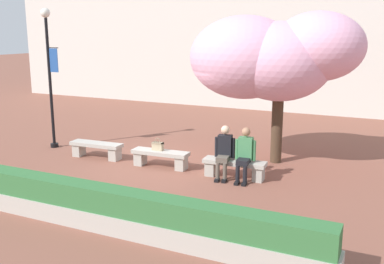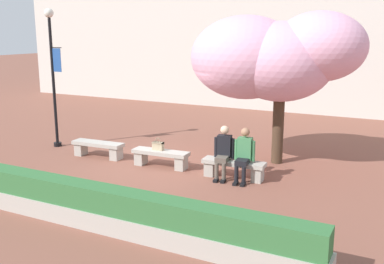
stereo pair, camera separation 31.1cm
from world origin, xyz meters
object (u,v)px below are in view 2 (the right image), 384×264
at_px(stone_bench_west_end, 98,147).
at_px(stone_bench_center, 234,167).
at_px(cherry_tree_main, 274,57).
at_px(handbag, 158,145).
at_px(stone_bench_near_west, 161,156).
at_px(person_seated_right, 244,153).
at_px(lamp_post_with_banner, 53,66).
at_px(person_seated_left, 224,150).

distance_m(stone_bench_west_end, stone_bench_center, 4.17).
relative_size(stone_bench_west_end, stone_bench_center, 1.00).
bearing_deg(cherry_tree_main, handbag, -145.14).
relative_size(stone_bench_near_west, cherry_tree_main, 0.35).
distance_m(stone_bench_west_end, handbag, 2.02).
bearing_deg(person_seated_right, handbag, 178.20).
bearing_deg(stone_bench_west_end, stone_bench_center, 0.00).
relative_size(person_seated_right, lamp_post_with_banner, 0.31).
relative_size(handbag, cherry_tree_main, 0.07).
bearing_deg(stone_bench_west_end, person_seated_right, -0.69).
height_order(person_seated_left, person_seated_right, same).
bearing_deg(lamp_post_with_banner, person_seated_left, -4.71).
distance_m(stone_bench_center, person_seated_left, 0.48).
xyz_separation_m(stone_bench_west_end, cherry_tree_main, (4.54, 1.80, 2.59)).
height_order(stone_bench_west_end, person_seated_left, person_seated_left).
bearing_deg(stone_bench_center, cherry_tree_main, 78.22).
distance_m(handbag, cherry_tree_main, 3.86).
height_order(person_seated_right, handbag, person_seated_right).
height_order(handbag, lamp_post_with_banner, lamp_post_with_banner).
relative_size(stone_bench_center, person_seated_right, 1.22).
bearing_deg(person_seated_right, person_seated_left, 179.94).
xyz_separation_m(stone_bench_near_west, person_seated_left, (1.83, -0.05, 0.40)).
distance_m(person_seated_left, lamp_post_with_banner, 6.14).
bearing_deg(stone_bench_center, person_seated_left, -168.37).
distance_m(stone_bench_near_west, person_seated_right, 2.39).
bearing_deg(stone_bench_west_end, cherry_tree_main, 21.60).
distance_m(cherry_tree_main, lamp_post_with_banner, 6.63).
xyz_separation_m(stone_bench_center, lamp_post_with_banner, (-6.10, 0.43, 2.22)).
relative_size(stone_bench_near_west, stone_bench_center, 1.00).
height_order(stone_bench_near_west, cherry_tree_main, cherry_tree_main).
xyz_separation_m(stone_bench_west_end, stone_bench_near_west, (2.08, 0.00, 0.00)).
xyz_separation_m(stone_bench_center, person_seated_right, (0.27, -0.05, 0.40)).
height_order(person_seated_left, handbag, person_seated_left).
relative_size(person_seated_right, cherry_tree_main, 0.28).
distance_m(stone_bench_near_west, stone_bench_center, 2.08).
height_order(stone_bench_west_end, handbag, handbag).
xyz_separation_m(stone_bench_center, cherry_tree_main, (0.37, 1.80, 2.59)).
xyz_separation_m(person_seated_right, lamp_post_with_banner, (-6.38, 0.48, 1.82)).
bearing_deg(handbag, person_seated_right, -1.80).
relative_size(stone_bench_center, handbag, 4.64).
distance_m(stone_bench_center, cherry_tree_main, 3.17).
bearing_deg(cherry_tree_main, stone_bench_near_west, -143.82).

